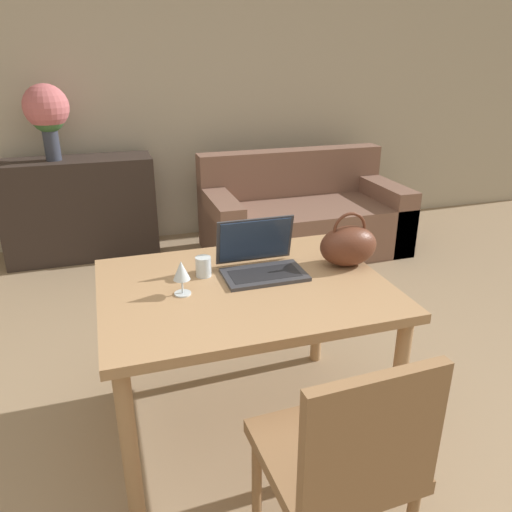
# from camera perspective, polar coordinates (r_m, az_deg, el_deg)

# --- Properties ---
(wall_back) EXTENTS (10.00, 0.06, 2.70)m
(wall_back) POSITION_cam_1_polar(r_m,az_deg,el_deg) (4.56, -12.86, 18.44)
(wall_back) COLOR #BCB29E
(wall_back) RESTS_ON ground_plane
(dining_table) EXTENTS (1.18, 0.91, 0.73)m
(dining_table) POSITION_cam_1_polar(r_m,az_deg,el_deg) (2.12, -1.36, -5.38)
(dining_table) COLOR #A87F56
(dining_table) RESTS_ON ground_plane
(chair) EXTENTS (0.46, 0.46, 0.88)m
(chair) POSITION_cam_1_polar(r_m,az_deg,el_deg) (1.63, 10.10, -21.66)
(chair) COLOR olive
(chair) RESTS_ON ground_plane
(couch) EXTENTS (1.67, 0.88, 0.82)m
(couch) POSITION_cam_1_polar(r_m,az_deg,el_deg) (4.35, 5.27, 4.36)
(couch) COLOR #7F5B4C
(couch) RESTS_ON ground_plane
(sideboard) EXTENTS (1.20, 0.40, 0.83)m
(sideboard) POSITION_cam_1_polar(r_m,az_deg,el_deg) (4.38, -19.42, 5.09)
(sideboard) COLOR #332823
(sideboard) RESTS_ON ground_plane
(laptop) EXTENTS (0.35, 0.27, 0.23)m
(laptop) POSITION_cam_1_polar(r_m,az_deg,el_deg) (2.18, 0.45, -0.23)
(laptop) COLOR #38383D
(laptop) RESTS_ON dining_table
(drinking_glass) EXTENTS (0.07, 0.07, 0.09)m
(drinking_glass) POSITION_cam_1_polar(r_m,az_deg,el_deg) (2.15, -6.03, -1.21)
(drinking_glass) COLOR silver
(drinking_glass) RESTS_ON dining_table
(wine_glass) EXTENTS (0.07, 0.07, 0.14)m
(wine_glass) POSITION_cam_1_polar(r_m,az_deg,el_deg) (1.97, -8.52, -1.83)
(wine_glass) COLOR silver
(wine_glass) RESTS_ON dining_table
(handbag) EXTENTS (0.27, 0.18, 0.25)m
(handbag) POSITION_cam_1_polar(r_m,az_deg,el_deg) (2.27, 10.50, 1.22)
(handbag) COLOR #592D1E
(handbag) RESTS_ON dining_table
(flower_vase) EXTENTS (0.34, 0.34, 0.57)m
(flower_vase) POSITION_cam_1_polar(r_m,az_deg,el_deg) (4.23, -22.81, 14.97)
(flower_vase) COLOR #333847
(flower_vase) RESTS_ON sideboard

